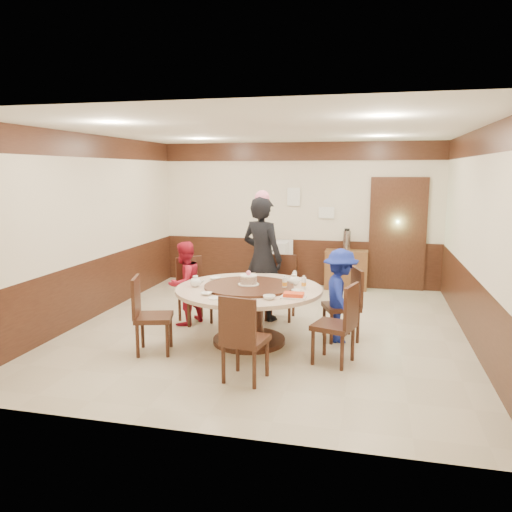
% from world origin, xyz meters
% --- Properties ---
extents(room, '(6.00, 6.04, 2.84)m').
position_xyz_m(room, '(0.01, 0.01, 1.08)').
color(room, beige).
rests_on(room, ground).
extents(banquet_table, '(1.91, 1.91, 0.78)m').
position_xyz_m(banquet_table, '(-0.11, -0.64, 0.53)').
color(banquet_table, '#391D11').
rests_on(banquet_table, ground).
extents(chair_0, '(0.57, 0.57, 0.97)m').
position_xyz_m(chair_0, '(1.08, -0.22, 0.30)').
color(chair_0, '#391D11').
rests_on(chair_0, ground).
extents(chair_1, '(0.45, 0.46, 0.97)m').
position_xyz_m(chair_1, '(0.09, 0.55, 0.30)').
color(chair_1, '#391D11').
rests_on(chair_1, ground).
extents(chair_2, '(0.62, 0.62, 0.97)m').
position_xyz_m(chair_2, '(-1.13, 0.07, 0.30)').
color(chair_2, '#391D11').
rests_on(chair_2, ground).
extents(chair_3, '(0.55, 0.55, 0.97)m').
position_xyz_m(chair_3, '(-1.20, -1.27, 0.30)').
color(chair_3, '#391D11').
rests_on(chair_3, ground).
extents(chair_4, '(0.51, 0.52, 0.97)m').
position_xyz_m(chair_4, '(0.14, -1.83, 0.30)').
color(chair_4, '#391D11').
rests_on(chair_4, ground).
extents(chair_5, '(0.56, 0.55, 0.97)m').
position_xyz_m(chair_5, '(1.05, -1.10, 0.30)').
color(chair_5, '#391D11').
rests_on(chair_5, ground).
extents(person_standing, '(0.81, 0.68, 1.88)m').
position_xyz_m(person_standing, '(-0.18, 0.48, 0.94)').
color(person_standing, black).
rests_on(person_standing, ground).
extents(person_red, '(0.66, 0.73, 1.24)m').
position_xyz_m(person_red, '(-1.23, -0.06, 0.62)').
color(person_red, '#AA162A').
rests_on(person_red, ground).
extents(person_blue, '(0.67, 0.90, 1.25)m').
position_xyz_m(person_blue, '(1.05, -0.30, 0.62)').
color(person_blue, navy).
rests_on(person_blue, ground).
extents(birthday_cake, '(0.28, 0.28, 0.19)m').
position_xyz_m(birthday_cake, '(-0.13, -0.61, 0.85)').
color(birthday_cake, white).
rests_on(birthday_cake, banquet_table).
extents(teapot_left, '(0.17, 0.15, 0.13)m').
position_xyz_m(teapot_left, '(-0.80, -0.76, 0.81)').
color(teapot_left, white).
rests_on(teapot_left, banquet_table).
extents(teapot_right, '(0.17, 0.15, 0.13)m').
position_xyz_m(teapot_right, '(0.44, -0.37, 0.81)').
color(teapot_right, white).
rests_on(teapot_right, banquet_table).
extents(bowl_0, '(0.16, 0.16, 0.04)m').
position_xyz_m(bowl_0, '(-0.68, -0.30, 0.77)').
color(bowl_0, white).
rests_on(bowl_0, banquet_table).
extents(bowl_1, '(0.15, 0.15, 0.05)m').
position_xyz_m(bowl_1, '(0.27, -1.17, 0.77)').
color(bowl_1, white).
rests_on(bowl_1, banquet_table).
extents(bowl_2, '(0.14, 0.14, 0.03)m').
position_xyz_m(bowl_2, '(-0.52, -1.15, 0.77)').
color(bowl_2, white).
rests_on(bowl_2, banquet_table).
extents(bowl_3, '(0.13, 0.13, 0.04)m').
position_xyz_m(bowl_3, '(0.54, -0.78, 0.77)').
color(bowl_3, white).
rests_on(bowl_3, banquet_table).
extents(saucer_near, '(0.18, 0.18, 0.01)m').
position_xyz_m(saucer_near, '(-0.36, -1.29, 0.76)').
color(saucer_near, white).
rests_on(saucer_near, banquet_table).
extents(saucer_far, '(0.18, 0.18, 0.01)m').
position_xyz_m(saucer_far, '(0.34, -0.14, 0.76)').
color(saucer_far, white).
rests_on(saucer_far, banquet_table).
extents(shrimp_platter, '(0.30, 0.20, 0.06)m').
position_xyz_m(shrimp_platter, '(0.54, -1.04, 0.78)').
color(shrimp_platter, white).
rests_on(shrimp_platter, banquet_table).
extents(bottle_0, '(0.06, 0.06, 0.16)m').
position_xyz_m(bottle_0, '(0.36, -0.64, 0.83)').
color(bottle_0, white).
rests_on(bottle_0, banquet_table).
extents(bottle_1, '(0.06, 0.06, 0.16)m').
position_xyz_m(bottle_1, '(0.60, -0.58, 0.83)').
color(bottle_1, white).
rests_on(bottle_1, banquet_table).
extents(bottle_2, '(0.06, 0.06, 0.16)m').
position_xyz_m(bottle_2, '(0.44, -0.28, 0.83)').
color(bottle_2, white).
rests_on(bottle_2, banquet_table).
extents(tv_stand, '(0.85, 0.45, 0.50)m').
position_xyz_m(tv_stand, '(-0.43, 2.75, 0.25)').
color(tv_stand, '#391D11').
rests_on(tv_stand, ground).
extents(television, '(0.73, 0.16, 0.41)m').
position_xyz_m(television, '(-0.43, 2.75, 0.71)').
color(television, gray).
rests_on(television, tv_stand).
extents(side_cabinet, '(0.80, 0.40, 0.75)m').
position_xyz_m(side_cabinet, '(0.97, 2.78, 0.38)').
color(side_cabinet, brown).
rests_on(side_cabinet, ground).
extents(thermos, '(0.15, 0.15, 0.38)m').
position_xyz_m(thermos, '(0.96, 2.78, 0.94)').
color(thermos, silver).
rests_on(thermos, side_cabinet).
extents(notice_left, '(0.25, 0.00, 0.35)m').
position_xyz_m(notice_left, '(-0.10, 2.96, 1.75)').
color(notice_left, white).
rests_on(notice_left, room).
extents(notice_right, '(0.30, 0.00, 0.22)m').
position_xyz_m(notice_right, '(0.55, 2.96, 1.45)').
color(notice_right, white).
rests_on(notice_right, room).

